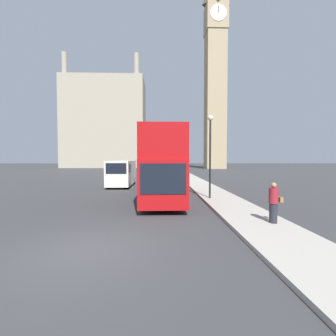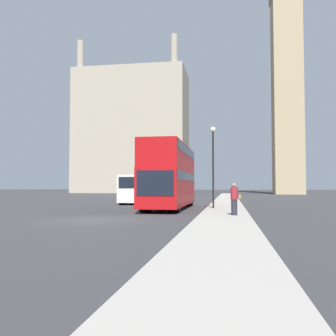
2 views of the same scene
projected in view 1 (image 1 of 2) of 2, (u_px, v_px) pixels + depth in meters
ground_plane at (86, 250)px, 6.71m from camera, size 300.00×300.00×0.00m
sidewalk_strip at (292, 246)px, 6.90m from camera, size 2.61×120.00×0.15m
clock_tower at (215, 71)px, 65.90m from camera, size 6.06×6.23×55.98m
building_block_distant at (106, 124)px, 77.11m from camera, size 26.51×14.01×36.14m
red_double_decker_bus at (163, 162)px, 16.09m from camera, size 2.53×11.07×4.52m
white_van at (122, 173)px, 22.79m from camera, size 2.18×5.98×2.59m
pedestrian at (274, 203)px, 9.09m from camera, size 0.52×0.36×1.64m
street_lamp at (210, 143)px, 14.86m from camera, size 0.36×0.36×5.49m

